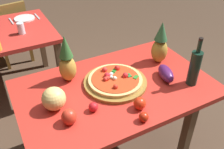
{
  "coord_description": "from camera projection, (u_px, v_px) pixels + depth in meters",
  "views": [
    {
      "loc": [
        -0.67,
        -1.21,
        1.86
      ],
      "look_at": [
        0.01,
        0.08,
        0.82
      ],
      "focal_mm": 39.79,
      "sensor_mm": 36.0,
      "label": 1
    }
  ],
  "objects": [
    {
      "name": "display_table",
      "position": [
        116.0,
        96.0,
        1.81
      ],
      "size": [
        1.37,
        0.87,
        0.77
      ],
      "color": "brown",
      "rests_on": "ground_plane"
    },
    {
      "name": "background_table",
      "position": [
        9.0,
        41.0,
        2.56
      ],
      "size": [
        0.9,
        0.89,
        0.77
      ],
      "color": "brown",
      "rests_on": "ground_plane"
    },
    {
      "name": "dining_chair",
      "position": [
        11.0,
        30.0,
        3.18
      ],
      "size": [
        0.46,
        0.46,
        0.85
      ],
      "rotation": [
        0.0,
        0.0,
        3.32
      ],
      "color": "olive",
      "rests_on": "ground_plane"
    },
    {
      "name": "pizza_board",
      "position": [
        115.0,
        82.0,
        1.77
      ],
      "size": [
        0.45,
        0.45,
        0.02
      ],
      "primitive_type": "cylinder",
      "color": "olive",
      "rests_on": "display_table"
    },
    {
      "name": "pizza",
      "position": [
        115.0,
        79.0,
        1.76
      ],
      "size": [
        0.39,
        0.39,
        0.06
      ],
      "color": "#E4B86D",
      "rests_on": "pizza_board"
    },
    {
      "name": "wine_bottle",
      "position": [
        195.0,
        67.0,
        1.7
      ],
      "size": [
        0.08,
        0.08,
        0.36
      ],
      "color": "black",
      "rests_on": "display_table"
    },
    {
      "name": "pineapple_left",
      "position": [
        67.0,
        61.0,
        1.73
      ],
      "size": [
        0.12,
        0.12,
        0.35
      ],
      "color": "gold",
      "rests_on": "display_table"
    },
    {
      "name": "pineapple_right",
      "position": [
        160.0,
        45.0,
        1.94
      ],
      "size": [
        0.13,
        0.13,
        0.34
      ],
      "color": "#AB8832",
      "rests_on": "display_table"
    },
    {
      "name": "melon",
      "position": [
        54.0,
        99.0,
        1.53
      ],
      "size": [
        0.15,
        0.15,
        0.15
      ],
      "primitive_type": "sphere",
      "color": "#EECC73",
      "rests_on": "display_table"
    },
    {
      "name": "bell_pepper",
      "position": [
        69.0,
        117.0,
        1.44
      ],
      "size": [
        0.09,
        0.09,
        0.1
      ],
      "primitive_type": "ellipsoid",
      "color": "red",
      "rests_on": "display_table"
    },
    {
      "name": "eggplant",
      "position": [
        166.0,
        73.0,
        1.81
      ],
      "size": [
        0.14,
        0.22,
        0.09
      ],
      "primitive_type": "ellipsoid",
      "rotation": [
        0.0,
        0.0,
        1.28
      ],
      "color": "#4E1B55",
      "rests_on": "display_table"
    },
    {
      "name": "tomato_at_corner",
      "position": [
        144.0,
        117.0,
        1.46
      ],
      "size": [
        0.06,
        0.06,
        0.06
      ],
      "primitive_type": "sphere",
      "color": "red",
      "rests_on": "display_table"
    },
    {
      "name": "tomato_by_bottle",
      "position": [
        93.0,
        107.0,
        1.53
      ],
      "size": [
        0.06,
        0.06,
        0.06
      ],
      "primitive_type": "sphere",
      "color": "red",
      "rests_on": "display_table"
    },
    {
      "name": "tomato_beside_pepper",
      "position": [
        140.0,
        103.0,
        1.55
      ],
      "size": [
        0.08,
        0.08,
        0.08
      ],
      "primitive_type": "sphere",
      "color": "red",
      "rests_on": "display_table"
    },
    {
      "name": "drinking_glass_water",
      "position": [
        21.0,
        28.0,
        2.41
      ],
      "size": [
        0.07,
        0.07,
        0.11
      ],
      "primitive_type": "cylinder",
      "color": "silver",
      "rests_on": "background_table"
    },
    {
      "name": "dinner_plate",
      "position": [
        24.0,
        18.0,
        2.73
      ],
      "size": [
        0.22,
        0.22,
        0.02
      ],
      "primitive_type": "cylinder",
      "color": "white",
      "rests_on": "background_table"
    },
    {
      "name": "fork_utensil",
      "position": [
        11.0,
        21.0,
        2.68
      ],
      "size": [
        0.03,
        0.18,
        0.01
      ],
      "primitive_type": "cube",
      "rotation": [
        0.0,
        0.0,
        0.07
      ],
      "color": "silver",
      "rests_on": "background_table"
    },
    {
      "name": "knife_utensil",
      "position": [
        37.0,
        16.0,
        2.79
      ],
      "size": [
        0.02,
        0.18,
        0.01
      ],
      "primitive_type": "cube",
      "rotation": [
        0.0,
        0.0,
        0.04
      ],
      "color": "silver",
      "rests_on": "background_table"
    }
  ]
}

